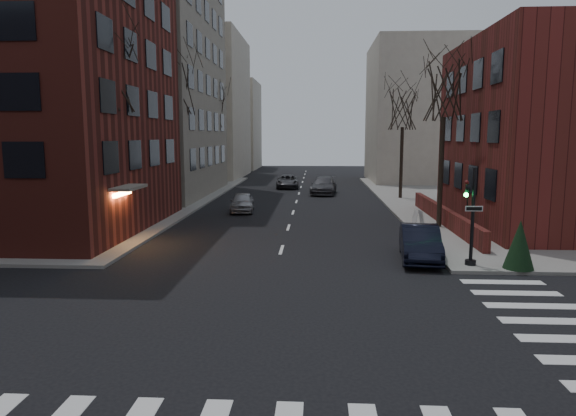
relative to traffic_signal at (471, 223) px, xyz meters
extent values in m
plane|color=black|center=(-7.94, -8.99, -1.91)|extent=(160.00, 160.00, 0.00)
cube|color=maroon|center=(-23.44, 7.51, 7.09)|extent=(15.00, 15.00, 18.00)
cube|color=gray|center=(-24.94, 25.01, 12.09)|extent=(18.00, 18.00, 28.00)
cube|color=maroon|center=(8.56, 10.01, 3.59)|extent=(12.00, 14.00, 11.00)
cube|color=maroon|center=(1.36, 10.01, -1.26)|extent=(0.35, 16.00, 1.00)
cube|color=#BEB3A0|center=(-22.94, 46.01, 7.09)|extent=(14.00, 16.00, 18.00)
cube|color=#BEB3A0|center=(7.06, 41.01, 6.09)|extent=(14.00, 14.00, 16.00)
cube|color=#BEB3A0|center=(-20.94, 63.01, 5.09)|extent=(10.00, 12.00, 14.00)
cylinder|color=black|center=(0.06, 0.01, 0.24)|extent=(0.14, 0.14, 4.00)
cylinder|color=black|center=(0.06, 0.01, -1.66)|extent=(0.44, 0.44, 0.20)
imported|color=black|center=(-0.19, 0.01, 1.09)|extent=(0.16, 0.20, 1.00)
sphere|color=#19FF4C|center=(-0.26, -0.04, 1.14)|extent=(0.18, 0.18, 0.18)
cube|color=white|center=(0.06, -0.11, 0.59)|extent=(0.70, 0.03, 0.22)
cylinder|color=#2D231C|center=(-16.74, 5.01, 1.57)|extent=(0.28, 0.28, 6.65)
cylinder|color=#2D231C|center=(-16.74, 17.01, 1.74)|extent=(0.28, 0.28, 7.00)
cylinder|color=#2D231C|center=(-16.74, 31.01, 1.39)|extent=(0.28, 0.28, 6.30)
cylinder|color=#2D231C|center=(0.86, 9.01, 1.39)|extent=(0.28, 0.28, 6.30)
cylinder|color=#2D231C|center=(0.86, 23.01, 1.22)|extent=(0.28, 0.28, 5.95)
cylinder|color=black|center=(-16.14, 13.01, 1.24)|extent=(0.12, 0.12, 6.00)
sphere|color=#FFA54C|center=(-16.14, 13.01, 4.34)|extent=(0.36, 0.36, 0.36)
cylinder|color=black|center=(-16.14, 33.01, 1.24)|extent=(0.12, 0.12, 6.00)
sphere|color=#FFA54C|center=(-16.14, 33.01, 4.34)|extent=(0.36, 0.36, 0.36)
imported|color=black|center=(-1.74, 1.34, -1.15)|extent=(2.10, 4.76, 1.52)
imported|color=#9FA0A5|center=(-11.58, 15.17, -1.22)|extent=(1.94, 4.13, 1.37)
imported|color=#3E3D42|center=(-5.62, 26.70, -1.12)|extent=(2.72, 5.60, 1.57)
imported|color=#3E3D42|center=(-9.29, 32.05, -1.23)|extent=(2.43, 4.95, 1.35)
cube|color=silver|center=(-0.35, 8.92, -1.27)|extent=(0.56, 0.69, 0.98)
cone|color=black|center=(1.79, -0.49, -0.78)|extent=(1.19, 1.19, 1.97)
camera|label=1|loc=(-6.28, -20.94, 3.52)|focal=32.00mm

